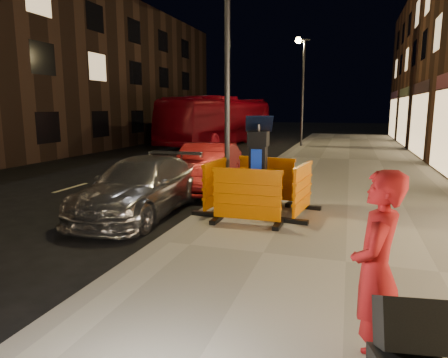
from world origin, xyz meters
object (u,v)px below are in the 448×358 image
(car_red, at_px, (207,189))
(bus_doubledecker, at_px, (220,145))
(barrier_kerbside, at_px, (216,185))
(car_silver, at_px, (142,213))
(man, at_px, (376,272))
(barrier_bldgside, at_px, (302,190))
(barrier_front, at_px, (247,197))
(barrier_back, at_px, (266,180))
(parking_kiosk, at_px, (258,168))

(car_red, xyz_separation_m, bus_doubledecker, (-4.07, 13.78, 0.00))
(barrier_kerbside, relative_size, car_red, 0.34)
(barrier_kerbside, relative_size, car_silver, 0.32)
(man, bearing_deg, car_red, -139.02)
(car_silver, height_order, bus_doubledecker, bus_doubledecker)
(barrier_bldgside, distance_m, man, 4.96)
(barrier_front, distance_m, barrier_back, 1.90)
(barrier_kerbside, height_order, barrier_bldgside, same)
(bus_doubledecker, bearing_deg, barrier_back, -58.21)
(car_red, bearing_deg, barrier_back, -44.60)
(parking_kiosk, bearing_deg, barrier_kerbside, -174.78)
(car_silver, bearing_deg, man, -44.64)
(parking_kiosk, xyz_separation_m, barrier_bldgside, (0.95, 0.00, -0.43))
(bus_doubledecker, bearing_deg, barrier_kerbside, -62.32)
(barrier_kerbside, distance_m, man, 5.71)
(barrier_bldgside, xyz_separation_m, car_silver, (-3.56, -0.36, -0.69))
(parking_kiosk, distance_m, bus_doubledecker, 17.61)
(parking_kiosk, relative_size, bus_doubledecker, 0.18)
(bus_doubledecker, bearing_deg, parking_kiosk, -59.36)
(barrier_front, height_order, man, man)
(barrier_front, distance_m, car_silver, 2.77)
(barrier_back, height_order, barrier_bldgside, same)
(barrier_back, xyz_separation_m, car_silver, (-2.61, -1.31, -0.69))
(barrier_front, bearing_deg, parking_kiosk, 90.22)
(barrier_back, distance_m, barrier_kerbside, 1.34)
(parking_kiosk, xyz_separation_m, car_silver, (-2.61, -0.36, -1.13))
(barrier_kerbside, relative_size, barrier_bldgside, 1.00)
(barrier_front, distance_m, barrier_bldgside, 1.34)
(car_silver, xyz_separation_m, man, (4.71, -4.46, 1.02))
(barrier_kerbside, height_order, man, man)
(barrier_front, xyz_separation_m, car_silver, (-2.61, 0.59, -0.69))
(barrier_kerbside, distance_m, bus_doubledecker, 17.28)
(car_silver, xyz_separation_m, bus_doubledecker, (-3.59, 16.81, 0.00))
(barrier_back, bearing_deg, barrier_kerbside, -126.78)
(car_silver, distance_m, car_red, 3.07)
(barrier_front, height_order, bus_doubledecker, bus_doubledecker)
(barrier_kerbside, height_order, car_silver, barrier_kerbside)
(car_red, height_order, bus_doubledecker, bus_doubledecker)
(barrier_front, height_order, barrier_back, same)
(barrier_back, distance_m, man, 6.15)
(parking_kiosk, height_order, bus_doubledecker, parking_kiosk)
(parking_kiosk, height_order, barrier_front, parking_kiosk)
(barrier_back, bearing_deg, man, -61.79)
(bus_doubledecker, bearing_deg, car_red, -63.55)
(bus_doubledecker, height_order, man, man)
(barrier_front, bearing_deg, barrier_bldgside, 45.22)
(car_silver, relative_size, car_red, 1.07)
(parking_kiosk, height_order, car_red, parking_kiosk)
(parking_kiosk, distance_m, barrier_front, 1.04)
(bus_doubledecker, bearing_deg, man, -58.70)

